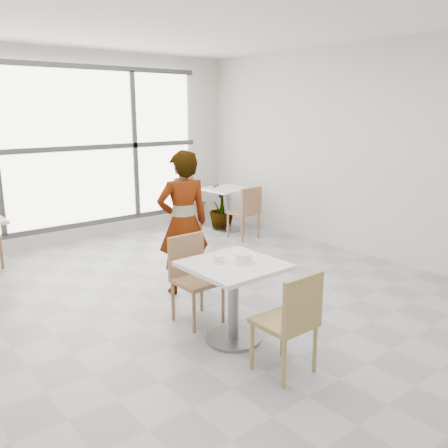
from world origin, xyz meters
TOP-DOWN VIEW (x-y plane):
  - floor at (0.00, 0.00)m, footprint 7.00×7.00m
  - ceiling at (0.00, 0.00)m, footprint 7.00×7.00m
  - wall_back at (0.00, 3.50)m, footprint 6.00×0.00m
  - wall_right at (3.00, 0.00)m, footprint 0.00×7.00m
  - window at (0.00, 3.44)m, footprint 4.60×0.07m
  - main_table at (-0.23, -0.71)m, footprint 0.80×0.80m
  - chair_near at (-0.25, -1.45)m, footprint 0.42×0.42m
  - chair_far at (-0.24, -0.10)m, footprint 0.42×0.42m
  - oatmeal_bowl at (-0.13, -0.74)m, footprint 0.21×0.21m
  - coffee_cup at (-0.32, -0.61)m, footprint 0.16×0.13m
  - person at (0.11, 0.57)m, footprint 0.69×0.54m
  - bg_table_right at (2.37, 2.49)m, footprint 0.70×0.70m
  - bg_chair_right_near at (2.23, 1.83)m, footprint 0.42×0.42m
  - bg_chair_right_far at (2.07, 3.28)m, footprint 0.42×0.42m
  - plant_right at (2.34, 2.61)m, footprint 0.57×0.57m

SIDE VIEW (x-z plane):
  - floor at x=0.00m, z-range 0.00..0.00m
  - plant_right at x=2.34m, z-range 0.00..0.78m
  - bg_table_right at x=2.37m, z-range 0.11..0.86m
  - chair_near at x=-0.25m, z-range 0.07..0.94m
  - chair_far at x=-0.24m, z-range 0.07..0.94m
  - bg_chair_right_near at x=2.23m, z-range 0.07..0.94m
  - bg_chair_right_far at x=2.07m, z-range 0.07..0.94m
  - main_table at x=-0.23m, z-range 0.15..0.90m
  - coffee_cup at x=-0.32m, z-range 0.75..0.81m
  - oatmeal_bowl at x=-0.13m, z-range 0.75..0.84m
  - person at x=0.11m, z-range 0.00..1.66m
  - window at x=0.00m, z-range 0.24..2.76m
  - wall_back at x=0.00m, z-range -1.50..4.50m
  - wall_right at x=3.00m, z-range -2.00..5.00m
  - ceiling at x=0.00m, z-range 3.00..3.00m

